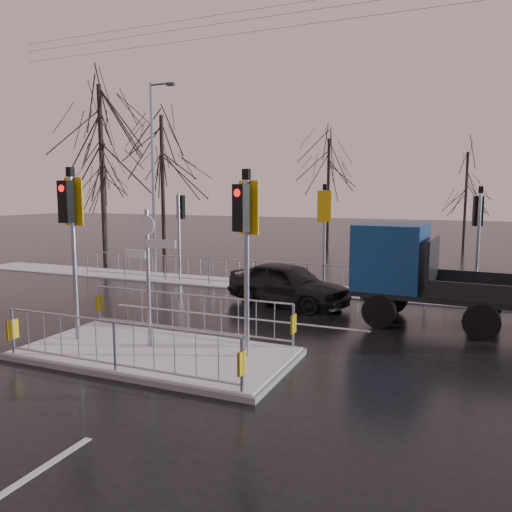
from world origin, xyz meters
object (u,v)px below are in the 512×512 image
at_px(car_far_lane, 288,284).
at_px(flatbed_truck, 422,272).
at_px(street_lamp_left, 154,171).
at_px(traffic_island, 156,339).

relative_size(car_far_lane, flatbed_truck, 0.68).
distance_m(car_far_lane, street_lamp_left, 9.10).
bearing_deg(flatbed_truck, street_lamp_left, 159.38).
bearing_deg(car_far_lane, flatbed_truck, -83.11).
xyz_separation_m(traffic_island, street_lamp_left, (-6.42, 9.49, 4.10)).
xyz_separation_m(car_far_lane, flatbed_truck, (4.09, -0.69, 0.76)).
xyz_separation_m(traffic_island, car_far_lane, (1.01, 5.84, 0.30)).
bearing_deg(flatbed_truck, traffic_island, -134.70).
bearing_deg(car_far_lane, traffic_island, -173.32).
relative_size(traffic_island, flatbed_truck, 1.00).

